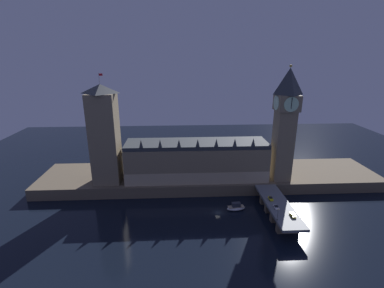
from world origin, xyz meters
TOP-DOWN VIEW (x-y plane):
  - ground_plane at (0.00, 0.00)m, footprint 400.00×400.00m
  - embankment at (0.00, 39.00)m, footprint 220.00×42.00m
  - parliament_hall at (-9.58, 31.71)m, footprint 87.40×22.78m
  - clock_tower at (42.85, 26.86)m, footprint 13.15×13.26m
  - victoria_tower at (-64.43, 29.29)m, footprint 15.89×15.89m
  - bridge at (31.09, -5.00)m, footprint 12.47×46.00m
  - car_northbound_lead at (28.34, -0.39)m, footprint 1.89×3.96m
  - car_northbound_trail at (28.34, -9.15)m, footprint 2.08×4.09m
  - car_southbound_lead at (33.83, -16.86)m, footprint 2.05×4.21m
  - street_lamp_near at (25.20, -19.72)m, footprint 1.34×0.60m
  - boat_upstream at (10.32, 2.14)m, footprint 10.48×4.96m

SIDE VIEW (x-z plane):
  - ground_plane at x=0.00m, z-range 0.00..0.00m
  - boat_upstream at x=10.32m, z-range -0.62..3.97m
  - embankment at x=0.00m, z-range 0.00..6.99m
  - bridge at x=31.09m, z-range 1.13..8.42m
  - car_northbound_trail at x=28.34m, z-range 7.25..8.64m
  - car_southbound_lead at x=33.83m, z-range 7.25..8.74m
  - car_northbound_lead at x=28.34m, z-range 7.24..8.78m
  - street_lamp_near at x=25.20m, z-range 8.10..14.47m
  - parliament_hall at x=-9.58m, z-range 4.60..32.96m
  - victoria_tower at x=-64.43m, z-range 4.09..69.38m
  - clock_tower at x=42.85m, z-range 9.00..78.75m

